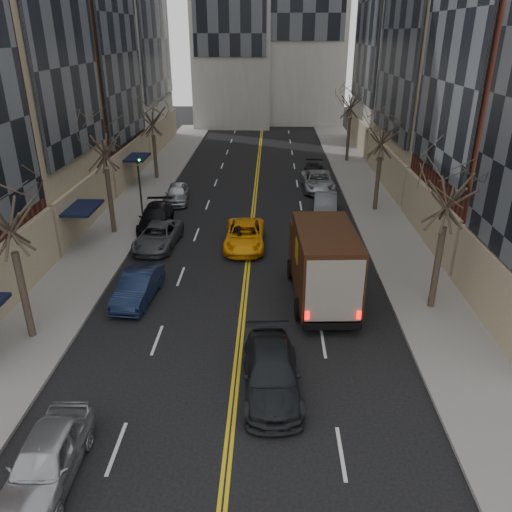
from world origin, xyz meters
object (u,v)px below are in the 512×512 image
at_px(observer_sedan, 271,373).
at_px(taxi, 245,235).
at_px(pedestrian, 239,238).
at_px(ups_truck, 323,263).

distance_m(observer_sedan, taxi, 13.35).
height_order(taxi, pedestrian, pedestrian).
relative_size(observer_sedan, taxi, 1.01).
relative_size(observer_sedan, pedestrian, 3.25).
relative_size(ups_truck, observer_sedan, 1.38).
height_order(observer_sedan, taxi, observer_sedan).
xyz_separation_m(ups_truck, pedestrian, (-4.32, 5.78, -1.12)).
height_order(ups_truck, pedestrian, ups_truck).
bearing_deg(ups_truck, observer_sedan, -112.27).
bearing_deg(observer_sedan, ups_truck, 67.09).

